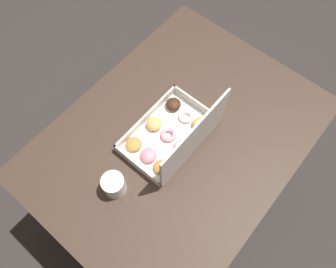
{
  "coord_description": "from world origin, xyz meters",
  "views": [
    {
      "loc": [
        0.43,
        0.31,
        1.89
      ],
      "look_at": [
        0.02,
        -0.03,
        0.78
      ],
      "focal_mm": 35.0,
      "sensor_mm": 36.0,
      "label": 1
    }
  ],
  "objects": [
    {
      "name": "coffee_mug",
      "position": [
        0.3,
        -0.04,
        0.8
      ],
      "size": [
        0.08,
        0.08,
        0.08
      ],
      "color": "white",
      "rests_on": "dining_table"
    },
    {
      "name": "donut_box",
      "position": [
        0.03,
        -0.0,
        0.81
      ],
      "size": [
        0.35,
        0.23,
        0.24
      ],
      "color": "white",
      "rests_on": "dining_table"
    },
    {
      "name": "ground_plane",
      "position": [
        0.0,
        0.0,
        0.0
      ],
      "size": [
        8.0,
        8.0,
        0.0
      ],
      "primitive_type": "plane",
      "color": "#2D2826"
    },
    {
      "name": "dining_table",
      "position": [
        0.0,
        0.0,
        0.65
      ],
      "size": [
        1.1,
        0.83,
        0.76
      ],
      "color": "#38281E",
      "rests_on": "ground_plane"
    }
  ]
}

